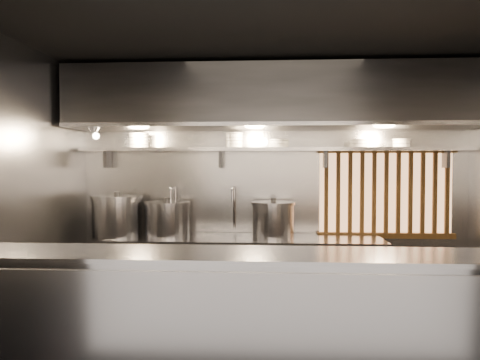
# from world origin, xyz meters

# --- Properties ---
(ceiling) EXTENTS (4.50, 4.50, 0.00)m
(ceiling) POSITION_xyz_m (0.00, 0.00, 2.80)
(ceiling) COLOR black
(ceiling) RESTS_ON wall_back
(wall_back) EXTENTS (4.50, 0.00, 4.50)m
(wall_back) POSITION_xyz_m (0.00, 1.50, 1.40)
(wall_back) COLOR gray
(wall_back) RESTS_ON floor
(wall_left) EXTENTS (0.00, 3.00, 3.00)m
(wall_left) POSITION_xyz_m (-2.25, 0.00, 1.40)
(wall_left) COLOR gray
(wall_left) RESTS_ON floor
(serving_counter) EXTENTS (4.50, 0.56, 1.13)m
(serving_counter) POSITION_xyz_m (0.00, -0.96, 0.57)
(serving_counter) COLOR #96969B
(serving_counter) RESTS_ON floor
(cooking_bench) EXTENTS (3.00, 0.70, 0.90)m
(cooking_bench) POSITION_xyz_m (-0.30, 1.13, 0.45)
(cooking_bench) COLOR #96969B
(cooking_bench) RESTS_ON floor
(bowl_shelf) EXTENTS (4.40, 0.34, 0.04)m
(bowl_shelf) POSITION_xyz_m (0.00, 1.32, 1.88)
(bowl_shelf) COLOR #96969B
(bowl_shelf) RESTS_ON wall_back
(exhaust_hood) EXTENTS (4.40, 0.81, 0.65)m
(exhaust_hood) POSITION_xyz_m (0.00, 1.10, 2.42)
(exhaust_hood) COLOR #2D2D30
(exhaust_hood) RESTS_ON ceiling
(wood_screen) EXTENTS (1.56, 0.09, 1.04)m
(wood_screen) POSITION_xyz_m (1.30, 1.45, 1.38)
(wood_screen) COLOR #FFB372
(wood_screen) RESTS_ON wall_back
(faucet_left) EXTENTS (0.04, 0.30, 0.50)m
(faucet_left) POSITION_xyz_m (-1.15, 1.37, 1.31)
(faucet_left) COLOR silver
(faucet_left) RESTS_ON wall_back
(faucet_right) EXTENTS (0.04, 0.30, 0.50)m
(faucet_right) POSITION_xyz_m (-0.45, 1.37, 1.31)
(faucet_right) COLOR silver
(faucet_right) RESTS_ON wall_back
(heat_lamp) EXTENTS (0.25, 0.35, 0.20)m
(heat_lamp) POSITION_xyz_m (-1.90, 0.85, 2.07)
(heat_lamp) COLOR #96969B
(heat_lamp) RESTS_ON exhaust_hood
(pendant_bulb) EXTENTS (0.09, 0.09, 0.19)m
(pendant_bulb) POSITION_xyz_m (-0.10, 1.20, 1.96)
(pendant_bulb) COLOR #2D2D30
(pendant_bulb) RESTS_ON exhaust_hood
(stock_pot_left) EXTENTS (0.63, 0.63, 0.50)m
(stock_pot_left) POSITION_xyz_m (-1.75, 1.13, 1.13)
(stock_pot_left) COLOR #96969B
(stock_pot_left) RESTS_ON cooking_bench
(stock_pot_mid) EXTENTS (0.68, 0.68, 0.43)m
(stock_pot_mid) POSITION_xyz_m (-1.19, 1.16, 1.10)
(stock_pot_mid) COLOR #96969B
(stock_pot_mid) RESTS_ON cooking_bench
(stock_pot_right) EXTENTS (0.60, 0.60, 0.44)m
(stock_pot_right) POSITION_xyz_m (0.01, 1.16, 1.10)
(stock_pot_right) COLOR #96969B
(stock_pot_right) RESTS_ON cooking_bench
(bowl_stack_0) EXTENTS (0.24, 0.24, 0.17)m
(bowl_stack_0) POSITION_xyz_m (-1.55, 1.32, 1.98)
(bowl_stack_0) COLOR white
(bowl_stack_0) RESTS_ON bowl_shelf
(bowl_stack_1) EXTENTS (0.21, 0.21, 0.17)m
(bowl_stack_1) POSITION_xyz_m (-0.44, 1.32, 1.98)
(bowl_stack_1) COLOR white
(bowl_stack_1) RESTS_ON bowl_shelf
(bowl_stack_2) EXTENTS (0.24, 0.24, 0.09)m
(bowl_stack_2) POSITION_xyz_m (0.07, 1.32, 1.95)
(bowl_stack_2) COLOR white
(bowl_stack_2) RESTS_ON bowl_shelf
(bowl_stack_3) EXTENTS (0.21, 0.21, 0.09)m
(bowl_stack_3) POSITION_xyz_m (0.96, 1.32, 1.95)
(bowl_stack_3) COLOR white
(bowl_stack_3) RESTS_ON bowl_shelf
(bowl_stack_4) EXTENTS (0.20, 0.20, 0.09)m
(bowl_stack_4) POSITION_xyz_m (1.44, 1.32, 1.95)
(bowl_stack_4) COLOR white
(bowl_stack_4) RESTS_ON bowl_shelf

